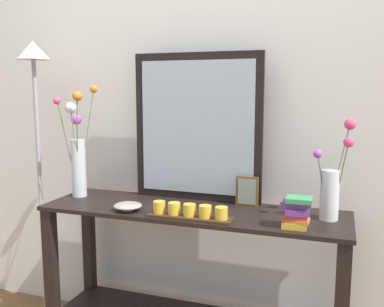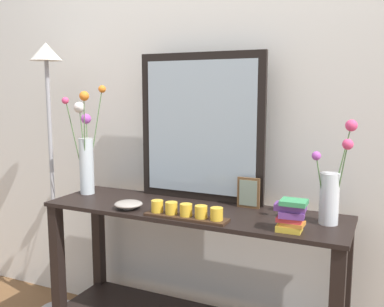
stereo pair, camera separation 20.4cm
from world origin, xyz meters
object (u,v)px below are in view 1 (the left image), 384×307
object	(u,v)px
mirror_leaning	(197,128)
candle_tray	(190,212)
console_table	(192,269)
decorative_bowl	(128,206)
book_stack	(296,212)
tall_vase_left	(78,152)
vase_right	(332,186)
picture_frame_small	(247,191)
floor_lamp	(38,137)

from	to	relation	value
mirror_leaning	candle_tray	xyz separation A→B (m)	(0.08, -0.34, -0.35)
console_table	decorative_bowl	distance (m)	0.45
console_table	book_stack	size ratio (longest dim) A/B	11.09
tall_vase_left	vase_right	xyz separation A→B (m)	(1.30, -0.00, -0.09)
picture_frame_small	tall_vase_left	bearing A→B (deg)	-174.02
tall_vase_left	decorative_bowl	distance (m)	0.47
candle_tray	vase_right	bearing A→B (deg)	17.58
vase_right	decorative_bowl	size ratio (longest dim) A/B	3.29
candle_tray	floor_lamp	xyz separation A→B (m)	(-0.98, 0.22, 0.28)
decorative_bowl	picture_frame_small	bearing A→B (deg)	26.73
mirror_leaning	candle_tray	distance (m)	0.49
console_table	decorative_bowl	world-z (taller)	decorative_bowl
console_table	decorative_bowl	size ratio (longest dim) A/B	10.84
mirror_leaning	floor_lamp	distance (m)	0.92
console_table	tall_vase_left	distance (m)	0.86
candle_tray	picture_frame_small	bearing A→B (deg)	55.21
picture_frame_small	vase_right	bearing A→B (deg)	-13.93
candle_tray	floor_lamp	bearing A→B (deg)	167.51
picture_frame_small	floor_lamp	bearing A→B (deg)	-176.63
floor_lamp	candle_tray	bearing A→B (deg)	-12.49
vase_right	decorative_bowl	xyz separation A→B (m)	(-0.92, -0.16, -0.13)
tall_vase_left	book_stack	bearing A→B (deg)	-8.38
tall_vase_left	book_stack	xyz separation A→B (m)	(1.17, -0.17, -0.17)
console_table	mirror_leaning	bearing A→B (deg)	101.07
candle_tray	book_stack	bearing A→B (deg)	2.49
book_stack	picture_frame_small	bearing A→B (deg)	134.78
mirror_leaning	book_stack	bearing A→B (deg)	-30.15
vase_right	decorative_bowl	bearing A→B (deg)	-169.85
tall_vase_left	picture_frame_small	distance (m)	0.93
vase_right	floor_lamp	xyz separation A→B (m)	(-1.58, 0.03, 0.16)
tall_vase_left	book_stack	size ratio (longest dim) A/B	4.47
console_table	floor_lamp	bearing A→B (deg)	176.07
console_table	picture_frame_small	distance (m)	0.47
console_table	book_stack	bearing A→B (deg)	-14.69
decorative_bowl	floor_lamp	bearing A→B (deg)	163.69
vase_right	candle_tray	xyz separation A→B (m)	(-0.60, -0.19, -0.12)
candle_tray	picture_frame_small	xyz separation A→B (m)	(0.20, 0.29, 0.05)
tall_vase_left	floor_lamp	xyz separation A→B (m)	(-0.28, 0.03, 0.07)
console_table	candle_tray	bearing A→B (deg)	-74.78
mirror_leaning	vase_right	bearing A→B (deg)	-12.24
console_table	floor_lamp	size ratio (longest dim) A/B	0.91
vase_right	picture_frame_small	size ratio (longest dim) A/B	2.99
console_table	candle_tray	xyz separation A→B (m)	(0.04, -0.15, 0.34)
vase_right	book_stack	xyz separation A→B (m)	(-0.13, -0.17, -0.08)
tall_vase_left	candle_tray	distance (m)	0.76
console_table	vase_right	world-z (taller)	vase_right
decorative_bowl	book_stack	bearing A→B (deg)	-0.31
floor_lamp	mirror_leaning	bearing A→B (deg)	7.39
console_table	floor_lamp	distance (m)	1.13
floor_lamp	decorative_bowl	bearing A→B (deg)	-16.31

